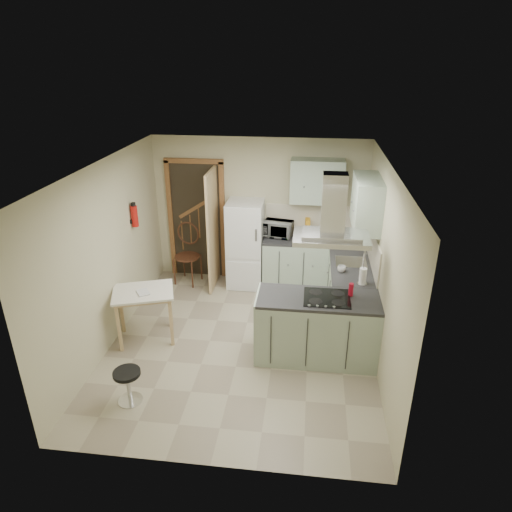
# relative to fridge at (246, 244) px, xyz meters

# --- Properties ---
(floor) EXTENTS (4.20, 4.20, 0.00)m
(floor) POSITION_rel_fridge_xyz_m (0.20, -1.80, -0.75)
(floor) COLOR tan
(floor) RESTS_ON ground
(ceiling) EXTENTS (4.20, 4.20, 0.00)m
(ceiling) POSITION_rel_fridge_xyz_m (0.20, -1.80, 1.75)
(ceiling) COLOR silver
(ceiling) RESTS_ON back_wall
(back_wall) EXTENTS (3.60, 0.00, 3.60)m
(back_wall) POSITION_rel_fridge_xyz_m (0.20, 0.30, 0.50)
(back_wall) COLOR #BDB793
(back_wall) RESTS_ON floor
(left_wall) EXTENTS (0.00, 4.20, 4.20)m
(left_wall) POSITION_rel_fridge_xyz_m (-1.60, -1.80, 0.50)
(left_wall) COLOR #BDB793
(left_wall) RESTS_ON floor
(right_wall) EXTENTS (0.00, 4.20, 4.20)m
(right_wall) POSITION_rel_fridge_xyz_m (2.00, -1.80, 0.50)
(right_wall) COLOR #BDB793
(right_wall) RESTS_ON floor
(doorway) EXTENTS (1.10, 0.12, 2.10)m
(doorway) POSITION_rel_fridge_xyz_m (-0.90, 0.27, 0.30)
(doorway) COLOR brown
(doorway) RESTS_ON floor
(fridge) EXTENTS (0.60, 0.60, 1.50)m
(fridge) POSITION_rel_fridge_xyz_m (0.00, 0.00, 0.00)
(fridge) COLOR white
(fridge) RESTS_ON floor
(counter_back) EXTENTS (1.08, 0.60, 0.90)m
(counter_back) POSITION_rel_fridge_xyz_m (0.86, 0.00, -0.30)
(counter_back) COLOR #9EB2A0
(counter_back) RESTS_ON floor
(counter_right) EXTENTS (0.60, 1.95, 0.90)m
(counter_right) POSITION_rel_fridge_xyz_m (1.70, -0.68, -0.30)
(counter_right) COLOR #9EB2A0
(counter_right) RESTS_ON floor
(splashback) EXTENTS (1.68, 0.02, 0.50)m
(splashback) POSITION_rel_fridge_xyz_m (1.16, 0.29, 0.40)
(splashback) COLOR beige
(splashback) RESTS_ON counter_back
(wall_cabinet_back) EXTENTS (0.85, 0.35, 0.70)m
(wall_cabinet_back) POSITION_rel_fridge_xyz_m (1.15, 0.12, 1.10)
(wall_cabinet_back) COLOR #9EB2A0
(wall_cabinet_back) RESTS_ON back_wall
(wall_cabinet_right) EXTENTS (0.35, 0.90, 0.70)m
(wall_cabinet_right) POSITION_rel_fridge_xyz_m (1.82, -0.95, 1.10)
(wall_cabinet_right) COLOR #9EB2A0
(wall_cabinet_right) RESTS_ON right_wall
(peninsula) EXTENTS (1.55, 0.65, 0.90)m
(peninsula) POSITION_rel_fridge_xyz_m (1.22, -1.98, -0.30)
(peninsula) COLOR #9EB2A0
(peninsula) RESTS_ON floor
(hob) EXTENTS (0.58, 0.50, 0.01)m
(hob) POSITION_rel_fridge_xyz_m (1.32, -1.98, 0.16)
(hob) COLOR black
(hob) RESTS_ON peninsula
(extractor_hood) EXTENTS (0.90, 0.55, 0.10)m
(extractor_hood) POSITION_rel_fridge_xyz_m (1.32, -1.98, 0.97)
(extractor_hood) COLOR silver
(extractor_hood) RESTS_ON ceiling
(sink) EXTENTS (0.45, 0.40, 0.01)m
(sink) POSITION_rel_fridge_xyz_m (1.70, -0.85, 0.16)
(sink) COLOR silver
(sink) RESTS_ON counter_right
(fire_extinguisher) EXTENTS (0.10, 0.10, 0.32)m
(fire_extinguisher) POSITION_rel_fridge_xyz_m (-1.54, -0.90, 0.75)
(fire_extinguisher) COLOR #B2140F
(fire_extinguisher) RESTS_ON left_wall
(drop_leaf_table) EXTENTS (0.96, 0.83, 0.76)m
(drop_leaf_table) POSITION_rel_fridge_xyz_m (-1.15, -1.83, -0.37)
(drop_leaf_table) COLOR tan
(drop_leaf_table) RESTS_ON floor
(bentwood_chair) EXTENTS (0.52, 0.52, 0.97)m
(bentwood_chair) POSITION_rel_fridge_xyz_m (-1.02, -0.06, -0.26)
(bentwood_chair) COLOR #452B17
(bentwood_chair) RESTS_ON floor
(stool) EXTENTS (0.33, 0.33, 0.42)m
(stool) POSITION_rel_fridge_xyz_m (-0.93, -3.10, -0.54)
(stool) COLOR black
(stool) RESTS_ON floor
(microwave) EXTENTS (0.52, 0.40, 0.26)m
(microwave) POSITION_rel_fridge_xyz_m (0.54, 0.07, 0.28)
(microwave) COLOR black
(microwave) RESTS_ON counter_back
(kettle) EXTENTS (0.15, 0.15, 0.20)m
(kettle) POSITION_rel_fridge_xyz_m (1.32, 0.13, 0.25)
(kettle) COLOR silver
(kettle) RESTS_ON counter_back
(cereal_box) EXTENTS (0.09, 0.19, 0.28)m
(cereal_box) POSITION_rel_fridge_xyz_m (1.03, 0.18, 0.29)
(cereal_box) COLOR orange
(cereal_box) RESTS_ON counter_back
(soap_bottle) EXTENTS (0.13, 0.13, 0.22)m
(soap_bottle) POSITION_rel_fridge_xyz_m (1.82, -0.27, 0.26)
(soap_bottle) COLOR #ACAAB6
(soap_bottle) RESTS_ON counter_right
(paper_towel) EXTENTS (0.11, 0.11, 0.24)m
(paper_towel) POSITION_rel_fridge_xyz_m (1.80, -1.53, 0.27)
(paper_towel) COLOR white
(paper_towel) RESTS_ON counter_right
(cup) EXTENTS (0.13, 0.13, 0.09)m
(cup) POSITION_rel_fridge_xyz_m (1.54, -1.20, 0.19)
(cup) COLOR silver
(cup) RESTS_ON counter_right
(red_bottle) EXTENTS (0.08, 0.08, 0.17)m
(red_bottle) POSITION_rel_fridge_xyz_m (1.62, -1.88, 0.24)
(red_bottle) COLOR red
(red_bottle) RESTS_ON peninsula
(book) EXTENTS (0.24, 0.25, 0.09)m
(book) POSITION_rel_fridge_xyz_m (-1.19, -1.93, 0.05)
(book) COLOR #953148
(book) RESTS_ON drop_leaf_table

